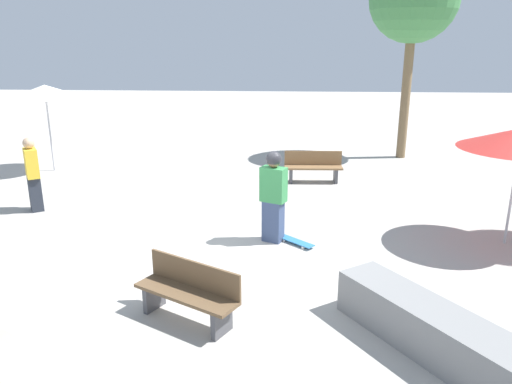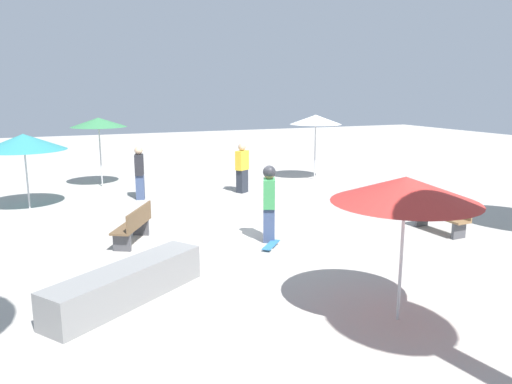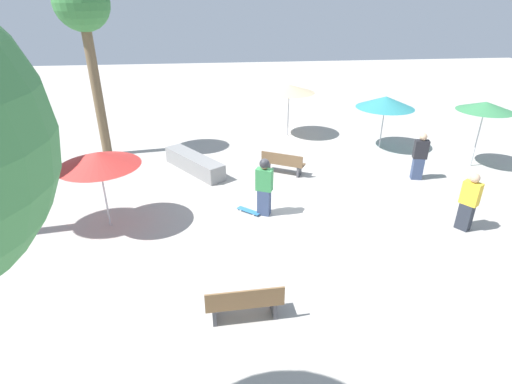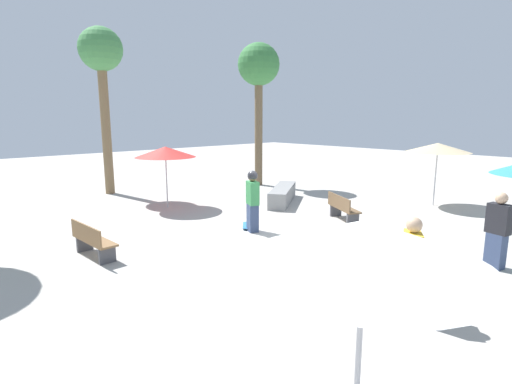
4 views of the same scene
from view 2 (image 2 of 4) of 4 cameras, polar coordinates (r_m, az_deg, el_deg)
The scene contains 12 objects.
ground_plane at distance 12.44m, azimuth -3.62°, elevation -4.97°, with size 60.00×60.00×0.00m, color #ADA8A0.
skater_main at distance 11.72m, azimuth 1.51°, elevation -1.02°, with size 0.55×0.45×1.82m.
skateboard at distance 11.50m, azimuth 1.74°, elevation -6.06°, with size 0.73×0.69×0.07m.
concrete_ledge at distance 8.90m, azimuth -14.52°, elevation -10.13°, with size 2.31×2.93×0.62m.
bench_near at distance 12.06m, azimuth -13.78°, elevation -3.73°, with size 1.61×1.17×0.85m.
bench_far at distance 13.46m, azimuth 20.46°, elevation -2.54°, with size 1.62×0.50×0.85m.
shade_umbrella_white at distance 19.88m, azimuth 6.84°, elevation 8.21°, with size 2.02×2.02×2.57m.
shade_umbrella_green at distance 19.16m, azimuth -17.56°, elevation 7.59°, with size 2.01×2.01×2.54m.
shade_umbrella_red at distance 7.77m, azimuth 16.71°, elevation 0.26°, with size 2.23×2.23×2.29m.
shade_umbrella_teal at distance 16.34m, azimuth -25.02°, elevation 5.19°, with size 2.43×2.43×2.26m.
bystander_watching at distance 16.74m, azimuth -13.17°, elevation 2.13°, with size 0.53×0.37×1.74m.
bystander_far at distance 17.36m, azimuth -1.60°, elevation 2.75°, with size 0.48×0.54×1.73m.
Camera 2 is at (11.25, -3.93, 3.56)m, focal length 35.00 mm.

